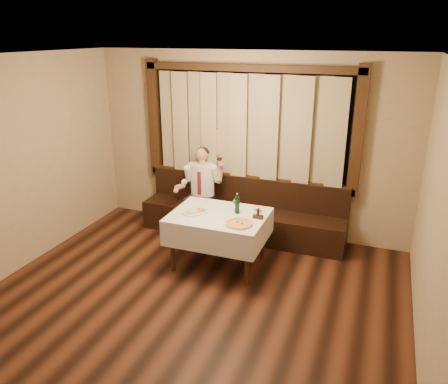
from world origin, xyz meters
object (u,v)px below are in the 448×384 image
at_px(seated_man, 201,184).
at_px(pizza, 239,224).
at_px(pasta_red, 200,209).
at_px(dining_table, 219,221).
at_px(banquette, 242,216).
at_px(cruet_caddy, 258,215).
at_px(green_bottle, 237,205).
at_px(pasta_cream, 192,210).

bearing_deg(seated_man, pizza, -48.79).
bearing_deg(pasta_red, pizza, -19.51).
bearing_deg(pasta_red, seated_man, 112.50).
distance_m(dining_table, seated_man, 1.15).
distance_m(banquette, cruet_caddy, 1.22).
bearing_deg(green_bottle, pizza, -67.37).
relative_size(pasta_red, cruet_caddy, 1.65).
bearing_deg(pasta_cream, pizza, -12.37).
distance_m(dining_table, pizza, 0.45).
distance_m(pasta_red, cruet_caddy, 0.80).
bearing_deg(banquette, pasta_cream, -107.42).
height_order(banquette, dining_table, banquette).
xyz_separation_m(pasta_red, seated_man, (-0.39, 0.95, 0.01)).
relative_size(banquette, cruet_caddy, 22.76).
xyz_separation_m(dining_table, cruet_caddy, (0.53, 0.05, 0.15)).
bearing_deg(seated_man, green_bottle, -43.00).
relative_size(banquette, green_bottle, 11.32).
xyz_separation_m(banquette, pizza, (0.37, -1.26, 0.46)).
bearing_deg(dining_table, banquette, 90.00).
bearing_deg(dining_table, green_bottle, 27.20).
height_order(dining_table, pasta_cream, pasta_cream).
height_order(banquette, green_bottle, green_bottle).
bearing_deg(seated_man, pasta_cream, -72.83).
relative_size(dining_table, seated_man, 0.93).
xyz_separation_m(pasta_red, cruet_caddy, (0.80, 0.06, 0.02)).
height_order(pizza, pasta_cream, pasta_cream).
xyz_separation_m(banquette, pasta_cream, (-0.35, -1.11, 0.49)).
bearing_deg(banquette, pasta_red, -104.49).
xyz_separation_m(cruet_caddy, seated_man, (-1.19, 0.89, -0.01)).
relative_size(green_bottle, seated_man, 0.21).
height_order(pizza, cruet_caddy, cruet_caddy).
height_order(pizza, pasta_red, pasta_red).
bearing_deg(seated_man, cruet_caddy, -36.75).
distance_m(pizza, pasta_cream, 0.73).
xyz_separation_m(banquette, dining_table, (0.00, -1.02, 0.34)).
bearing_deg(cruet_caddy, dining_table, -173.82).
relative_size(dining_table, cruet_caddy, 9.03).
relative_size(banquette, pizza, 8.88).
height_order(green_bottle, cruet_caddy, green_bottle).
relative_size(dining_table, pasta_red, 5.48).
xyz_separation_m(pasta_cream, seated_man, (-0.31, 1.02, 0.00)).
bearing_deg(dining_table, pasta_red, -176.90).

